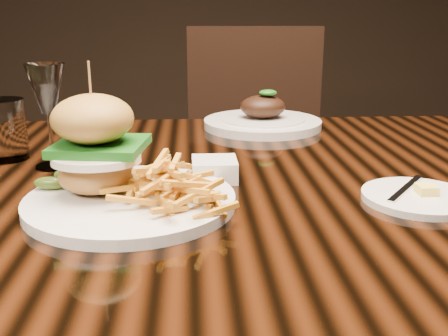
{
  "coord_description": "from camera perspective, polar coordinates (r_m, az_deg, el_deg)",
  "views": [
    {
      "loc": [
        -0.04,
        -0.8,
        1.01
      ],
      "look_at": [
        0.0,
        -0.16,
        0.81
      ],
      "focal_mm": 42.0,
      "sensor_mm": 36.0,
      "label": 1
    }
  ],
  "objects": [
    {
      "name": "wine_glass",
      "position": [
        0.9,
        -18.73,
        7.81
      ],
      "size": [
        0.06,
        0.06,
        0.17
      ],
      "color": "white",
      "rests_on": "dining_table"
    },
    {
      "name": "water_tumbler",
      "position": [
        1.0,
        -22.89,
        3.86
      ],
      "size": [
        0.08,
        0.08,
        0.11
      ],
      "primitive_type": "cylinder",
      "color": "white",
      "rests_on": "dining_table"
    },
    {
      "name": "ramekin",
      "position": [
        0.82,
        -1.04,
        -0.14
      ],
      "size": [
        0.07,
        0.07,
        0.03
      ],
      "primitive_type": "cube",
      "rotation": [
        0.0,
        0.0,
        0.06
      ],
      "color": "silver",
      "rests_on": "dining_table"
    },
    {
      "name": "chair_far",
      "position": [
        1.77,
        3.49,
        1.59
      ],
      "size": [
        0.48,
        0.48,
        0.95
      ],
      "rotation": [
        0.0,
        0.0,
        -0.04
      ],
      "color": "black",
      "rests_on": "ground"
    },
    {
      "name": "burger_plate",
      "position": [
        0.71,
        -10.88,
        -0.34
      ],
      "size": [
        0.28,
        0.28,
        0.19
      ],
      "rotation": [
        0.0,
        0.0,
        -0.36
      ],
      "color": "silver",
      "rests_on": "dining_table"
    },
    {
      "name": "dining_table",
      "position": [
        0.87,
        -0.93,
        -5.56
      ],
      "size": [
        1.6,
        0.9,
        0.75
      ],
      "color": "black",
      "rests_on": "ground"
    },
    {
      "name": "far_dish",
      "position": [
        1.18,
        4.21,
        5.22
      ],
      "size": [
        0.26,
        0.26,
        0.09
      ],
      "rotation": [
        0.0,
        0.0,
        -0.17
      ],
      "color": "silver",
      "rests_on": "dining_table"
    },
    {
      "name": "side_saucer",
      "position": [
        0.78,
        20.4,
        -2.98
      ],
      "size": [
        0.16,
        0.16,
        0.02
      ],
      "rotation": [
        0.0,
        0.0,
        0.37
      ],
      "color": "silver",
      "rests_on": "dining_table"
    }
  ]
}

